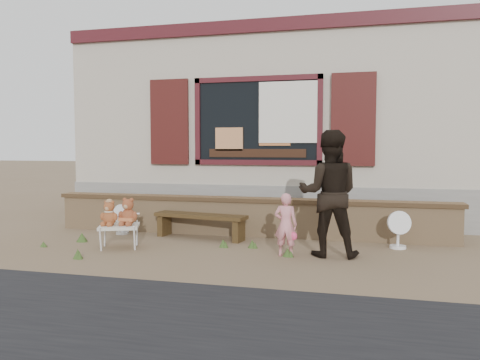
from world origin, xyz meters
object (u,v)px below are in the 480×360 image
(bench, at_px, (200,221))
(teddy_bear_left, at_px, (110,213))
(child, at_px, (286,225))
(teddy_bear_right, at_px, (128,211))
(adult, at_px, (329,193))
(folding_chair, at_px, (119,227))

(bench, height_order, teddy_bear_left, teddy_bear_left)
(bench, xyz_separation_m, child, (1.59, -0.93, 0.15))
(teddy_bear_left, height_order, teddy_bear_right, teddy_bear_right)
(teddy_bear_left, bearing_deg, adult, -16.37)
(adult, bearing_deg, teddy_bear_left, 3.09)
(folding_chair, relative_size, child, 0.81)
(teddy_bear_left, distance_m, adult, 3.30)
(folding_chair, height_order, teddy_bear_right, teddy_bear_right)
(bench, xyz_separation_m, folding_chair, (-0.96, -1.02, 0.02))
(bench, relative_size, folding_chair, 2.28)
(folding_chair, height_order, teddy_bear_left, teddy_bear_left)
(teddy_bear_right, bearing_deg, folding_chair, -180.00)
(teddy_bear_right, bearing_deg, bench, 27.83)
(folding_chair, relative_size, teddy_bear_left, 1.89)
(bench, distance_m, adult, 2.38)
(folding_chair, bearing_deg, teddy_bear_left, -180.00)
(child, relative_size, adult, 0.50)
(teddy_bear_left, distance_m, teddy_bear_right, 0.28)
(bench, relative_size, teddy_bear_left, 4.30)
(folding_chair, relative_size, teddy_bear_right, 1.73)
(bench, height_order, adult, adult)
(bench, xyz_separation_m, teddy_bear_right, (-0.83, -0.97, 0.26))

